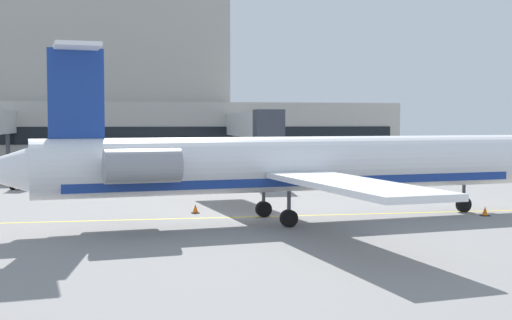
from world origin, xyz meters
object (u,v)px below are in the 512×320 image
(regional_jet, at_px, (291,165))
(baggage_tug, at_px, (365,176))
(belt_loader, at_px, (431,171))
(fuel_tank, at_px, (83,165))
(pushback_tractor, at_px, (26,177))

(regional_jet, xyz_separation_m, baggage_tug, (10.40, 17.59, -2.18))
(belt_loader, bearing_deg, fuel_tank, 164.71)
(baggage_tug, bearing_deg, belt_loader, 28.77)
(pushback_tractor, bearing_deg, regional_jet, -50.88)
(regional_jet, distance_m, fuel_tank, 33.31)
(regional_jet, relative_size, baggage_tug, 8.41)
(regional_jet, bearing_deg, pushback_tractor, 129.12)
(baggage_tug, bearing_deg, fuel_tank, 151.34)
(baggage_tug, xyz_separation_m, belt_loader, (7.85, 4.31, -0.01))
(regional_jet, bearing_deg, fuel_tank, 113.46)
(pushback_tractor, distance_m, fuel_tank, 10.29)
(baggage_tug, height_order, fuel_tank, fuel_tank)
(regional_jet, distance_m, belt_loader, 28.59)
(pushback_tractor, bearing_deg, fuel_tank, 68.32)
(baggage_tug, distance_m, belt_loader, 8.96)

